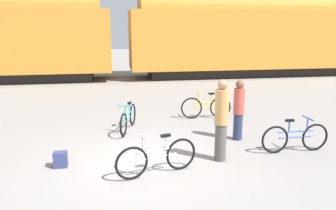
{
  "coord_description": "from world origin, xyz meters",
  "views": [
    {
      "loc": [
        -0.53,
        -6.72,
        2.9
      ],
      "look_at": [
        0.75,
        0.77,
        1.1
      ],
      "focal_mm": 35.0,
      "sensor_mm": 36.0,
      "label": 1
    }
  ],
  "objects_px": {
    "person_in_tan": "(221,120)",
    "person_in_red": "(239,110)",
    "freight_train": "(120,30)",
    "bicycle_teal": "(128,119)",
    "bicycle_yellow": "(206,107)",
    "backpack": "(60,159)",
    "bicycle_blue": "(295,137)",
    "bicycle_silver": "(157,157)"
  },
  "relations": [
    {
      "from": "person_in_tan",
      "to": "person_in_red",
      "type": "xyz_separation_m",
      "value": [
        0.91,
        1.27,
        -0.12
      ]
    },
    {
      "from": "freight_train",
      "to": "bicycle_teal",
      "type": "bearing_deg",
      "value": -90.75
    },
    {
      "from": "freight_train",
      "to": "bicycle_yellow",
      "type": "distance_m",
      "value": 9.73
    },
    {
      "from": "bicycle_yellow",
      "to": "backpack",
      "type": "distance_m",
      "value": 5.26
    },
    {
      "from": "bicycle_yellow",
      "to": "bicycle_blue",
      "type": "xyz_separation_m",
      "value": [
        1.25,
        -3.26,
        -0.01
      ]
    },
    {
      "from": "person_in_tan",
      "to": "backpack",
      "type": "relative_size",
      "value": 5.38
    },
    {
      "from": "bicycle_silver",
      "to": "bicycle_teal",
      "type": "xyz_separation_m",
      "value": [
        -0.42,
        3.04,
        -0.01
      ]
    },
    {
      "from": "bicycle_yellow",
      "to": "person_in_red",
      "type": "bearing_deg",
      "value": -83.73
    },
    {
      "from": "bicycle_yellow",
      "to": "bicycle_teal",
      "type": "bearing_deg",
      "value": -160.8
    },
    {
      "from": "person_in_tan",
      "to": "bicycle_silver",
      "type": "bearing_deg",
      "value": -15.16
    },
    {
      "from": "bicycle_teal",
      "to": "freight_train",
      "type": "bearing_deg",
      "value": 89.25
    },
    {
      "from": "bicycle_teal",
      "to": "backpack",
      "type": "xyz_separation_m",
      "value": [
        -1.56,
        -2.34,
        -0.18
      ]
    },
    {
      "from": "bicycle_teal",
      "to": "person_in_tan",
      "type": "xyz_separation_m",
      "value": [
        1.91,
        -2.55,
        0.59
      ]
    },
    {
      "from": "bicycle_silver",
      "to": "backpack",
      "type": "height_order",
      "value": "bicycle_silver"
    },
    {
      "from": "bicycle_yellow",
      "to": "person_in_red",
      "type": "relative_size",
      "value": 1.04
    },
    {
      "from": "freight_train",
      "to": "bicycle_silver",
      "type": "distance_m",
      "value": 13.26
    },
    {
      "from": "bicycle_silver",
      "to": "person_in_red",
      "type": "height_order",
      "value": "person_in_red"
    },
    {
      "from": "bicycle_teal",
      "to": "person_in_tan",
      "type": "relative_size",
      "value": 0.93
    },
    {
      "from": "bicycle_silver",
      "to": "bicycle_yellow",
      "type": "height_order",
      "value": "bicycle_yellow"
    },
    {
      "from": "bicycle_blue",
      "to": "backpack",
      "type": "height_order",
      "value": "bicycle_blue"
    },
    {
      "from": "bicycle_silver",
      "to": "person_in_tan",
      "type": "distance_m",
      "value": 1.67
    },
    {
      "from": "bicycle_silver",
      "to": "backpack",
      "type": "xyz_separation_m",
      "value": [
        -1.98,
        0.7,
        -0.19
      ]
    },
    {
      "from": "bicycle_silver",
      "to": "bicycle_blue",
      "type": "relative_size",
      "value": 1.0
    },
    {
      "from": "bicycle_blue",
      "to": "person_in_red",
      "type": "relative_size",
      "value": 1.07
    },
    {
      "from": "bicycle_teal",
      "to": "backpack",
      "type": "relative_size",
      "value": 4.99
    },
    {
      "from": "bicycle_yellow",
      "to": "person_in_red",
      "type": "height_order",
      "value": "person_in_red"
    },
    {
      "from": "bicycle_blue",
      "to": "person_in_tan",
      "type": "xyz_separation_m",
      "value": [
        -1.92,
        -0.19,
        0.58
      ]
    },
    {
      "from": "bicycle_blue",
      "to": "person_in_tan",
      "type": "distance_m",
      "value": 2.01
    },
    {
      "from": "bicycle_yellow",
      "to": "backpack",
      "type": "bearing_deg",
      "value": -141.94
    },
    {
      "from": "bicycle_silver",
      "to": "bicycle_yellow",
      "type": "distance_m",
      "value": 4.48
    },
    {
      "from": "bicycle_teal",
      "to": "person_in_red",
      "type": "height_order",
      "value": "person_in_red"
    },
    {
      "from": "bicycle_yellow",
      "to": "person_in_tan",
      "type": "height_order",
      "value": "person_in_tan"
    },
    {
      "from": "bicycle_blue",
      "to": "bicycle_yellow",
      "type": "bearing_deg",
      "value": 110.99
    },
    {
      "from": "backpack",
      "to": "freight_train",
      "type": "bearing_deg",
      "value": 82.19
    },
    {
      "from": "bicycle_silver",
      "to": "backpack",
      "type": "bearing_deg",
      "value": 160.62
    },
    {
      "from": "freight_train",
      "to": "person_in_red",
      "type": "bearing_deg",
      "value": -76.63
    },
    {
      "from": "freight_train",
      "to": "bicycle_blue",
      "type": "height_order",
      "value": "freight_train"
    },
    {
      "from": "bicycle_teal",
      "to": "person_in_tan",
      "type": "height_order",
      "value": "person_in_tan"
    },
    {
      "from": "bicycle_yellow",
      "to": "bicycle_blue",
      "type": "relative_size",
      "value": 0.97
    },
    {
      "from": "person_in_tan",
      "to": "freight_train",
      "type": "bearing_deg",
      "value": -115.27
    },
    {
      "from": "bicycle_yellow",
      "to": "bicycle_blue",
      "type": "distance_m",
      "value": 3.49
    },
    {
      "from": "freight_train",
      "to": "bicycle_yellow",
      "type": "bearing_deg",
      "value": -74.98
    }
  ]
}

